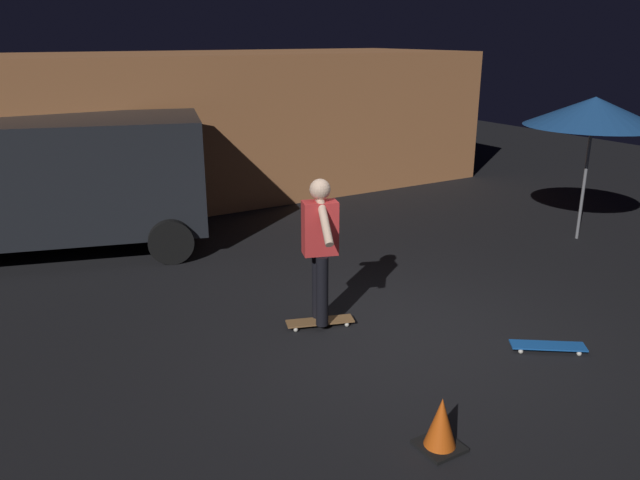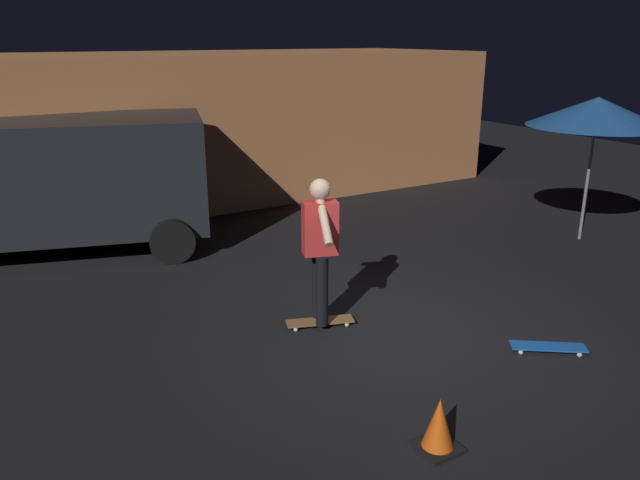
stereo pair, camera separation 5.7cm
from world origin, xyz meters
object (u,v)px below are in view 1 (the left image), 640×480
object	(u,v)px
parked_van	(45,178)
skateboard_spare	(548,346)
patio_umbrella	(594,112)
skateboard_ridden	(320,322)
traffic_cone	(441,425)
skater	(320,241)

from	to	relation	value
parked_van	skateboard_spare	world-z (taller)	parked_van
patio_umbrella	skateboard_ridden	size ratio (longest dim) A/B	2.86
parked_van	traffic_cone	distance (m)	7.10
parked_van	patio_umbrella	xyz separation A→B (m)	(7.54, -3.74, 0.91)
patio_umbrella	traffic_cone	distance (m)	6.65
skateboard_ridden	skateboard_spare	world-z (taller)	same
traffic_cone	patio_umbrella	bearing A→B (deg)	28.33
parked_van	traffic_cone	xyz separation A→B (m)	(1.92, -6.77, -0.95)
parked_van	skateboard_spare	xyz separation A→B (m)	(4.00, -6.11, -1.11)
patio_umbrella	skater	xyz separation A→B (m)	(-5.32, -0.62, -1.04)
patio_umbrella	skateboard_ridden	world-z (taller)	patio_umbrella
skater	patio_umbrella	bearing A→B (deg)	6.65
parked_van	skateboard_ridden	xyz separation A→B (m)	(2.22, -4.37, -1.11)
patio_umbrella	skateboard_spare	xyz separation A→B (m)	(-3.53, -2.37, -2.02)
patio_umbrella	skater	world-z (taller)	patio_umbrella
patio_umbrella	skateboard_ridden	bearing A→B (deg)	-173.35
patio_umbrella	skater	size ratio (longest dim) A/B	1.38
skater	traffic_cone	world-z (taller)	skater
patio_umbrella	traffic_cone	world-z (taller)	patio_umbrella
skateboard_ridden	traffic_cone	size ratio (longest dim) A/B	1.75
skater	traffic_cone	size ratio (longest dim) A/B	3.63
skateboard_ridden	traffic_cone	xyz separation A→B (m)	(-0.29, -2.41, 0.16)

